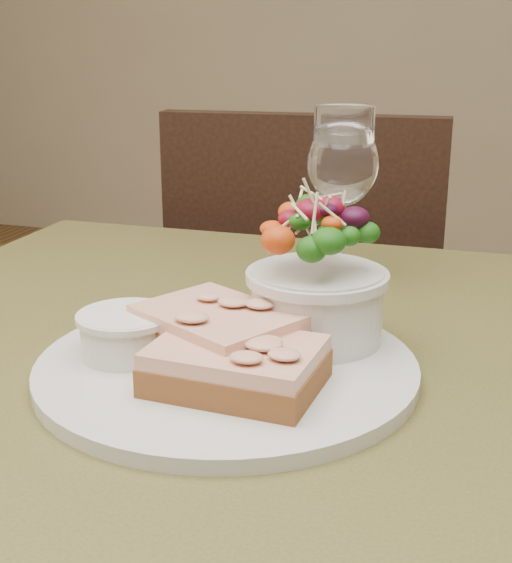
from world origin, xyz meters
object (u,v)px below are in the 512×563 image
(dinner_plate, at_px, (227,367))
(ramekin, at_px, (127,332))
(cafe_table, at_px, (237,461))
(chair_far, at_px, (313,435))
(salad_bowl, at_px, (317,273))
(wine_glass, at_px, (343,169))
(sandwich_back, at_px, (217,330))
(sandwich_front, at_px, (236,366))

(dinner_plate, distance_m, ramekin, 0.09)
(cafe_table, relative_size, chair_far, 0.89)
(dinner_plate, relative_size, ramekin, 4.11)
(salad_bowl, distance_m, wine_glass, 0.22)
(sandwich_back, xyz_separation_m, salad_bowl, (0.07, 0.06, 0.03))
(cafe_table, bearing_deg, wine_glass, 80.01)
(chair_far, distance_m, sandwich_back, 0.89)
(cafe_table, xyz_separation_m, salad_bowl, (0.06, 0.03, 0.17))
(sandwich_back, distance_m, wine_glass, 0.29)
(chair_far, xyz_separation_m, sandwich_back, (0.08, -0.73, 0.49))
(cafe_table, distance_m, sandwich_front, 0.16)
(dinner_plate, xyz_separation_m, salad_bowl, (0.06, 0.07, 0.07))
(cafe_table, distance_m, sandwich_back, 0.14)
(dinner_plate, distance_m, wine_glass, 0.30)
(dinner_plate, bearing_deg, wine_glass, 82.42)
(sandwich_front, height_order, wine_glass, wine_glass)
(sandwich_front, relative_size, sandwich_back, 0.85)
(ramekin, height_order, salad_bowl, salad_bowl)
(cafe_table, relative_size, dinner_plate, 2.62)
(ramekin, bearing_deg, wine_glass, 67.71)
(cafe_table, xyz_separation_m, wine_glass, (0.04, 0.24, 0.22))
(chair_far, xyz_separation_m, wine_glass, (0.13, -0.46, 0.58))
(wine_glass, bearing_deg, chair_far, 105.49)
(sandwich_back, xyz_separation_m, wine_glass, (0.04, 0.27, 0.09))
(cafe_table, xyz_separation_m, ramekin, (-0.08, -0.05, 0.13))
(ramekin, distance_m, wine_glass, 0.32)
(sandwich_back, bearing_deg, chair_far, 125.49)
(ramekin, bearing_deg, salad_bowl, 29.33)
(sandwich_front, bearing_deg, ramekin, 167.61)
(sandwich_front, distance_m, salad_bowl, 0.12)
(chair_far, height_order, salad_bowl, chair_far)
(ramekin, xyz_separation_m, salad_bowl, (0.14, 0.08, 0.04))
(sandwich_front, distance_m, wine_glass, 0.33)
(ramekin, bearing_deg, dinner_plate, 8.62)
(ramekin, height_order, wine_glass, wine_glass)
(cafe_table, height_order, dinner_plate, dinner_plate)
(chair_far, relative_size, dinner_plate, 2.95)
(salad_bowl, bearing_deg, ramekin, -150.67)
(cafe_table, bearing_deg, dinner_plate, -82.20)
(cafe_table, height_order, sandwich_back, sandwich_back)
(sandwich_front, bearing_deg, cafe_table, 112.86)
(chair_far, height_order, wine_glass, wine_glass)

